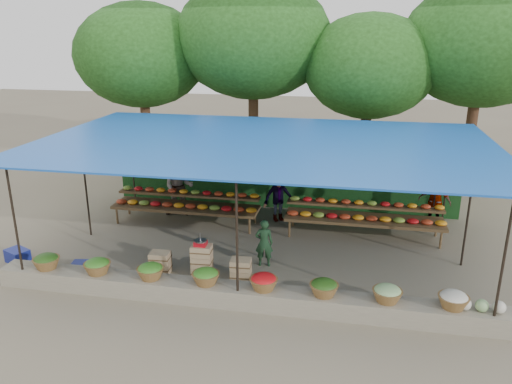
% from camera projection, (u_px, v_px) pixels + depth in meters
% --- Properties ---
extents(ground, '(60.00, 60.00, 0.00)m').
position_uv_depth(ground, '(263.00, 249.00, 12.78)').
color(ground, '#6C614F').
rests_on(ground, ground).
extents(stone_curb, '(10.60, 0.55, 0.40)m').
position_uv_depth(stone_curb, '(239.00, 296.00, 10.16)').
color(stone_curb, '#70695A').
rests_on(stone_curb, ground).
extents(stall_canopy, '(10.80, 6.60, 2.82)m').
position_uv_depth(stall_canopy, '(264.00, 146.00, 11.99)').
color(stall_canopy, black).
rests_on(stall_canopy, ground).
extents(produce_baskets, '(8.98, 0.58, 0.34)m').
position_uv_depth(produce_baskets, '(234.00, 279.00, 10.06)').
color(produce_baskets, brown).
rests_on(produce_baskets, stone_curb).
extents(netting_backdrop, '(10.60, 0.06, 2.50)m').
position_uv_depth(netting_backdrop, '(282.00, 169.00, 15.32)').
color(netting_backdrop, '#1C4F1C').
rests_on(netting_backdrop, ground).
extents(tree_row, '(16.51, 5.50, 7.12)m').
position_uv_depth(tree_row, '(311.00, 49.00, 16.89)').
color(tree_row, '#3D2816').
rests_on(tree_row, ground).
extents(fruit_table_left, '(4.21, 0.95, 0.93)m').
position_uv_depth(fruit_table_left, '(186.00, 203.00, 14.30)').
color(fruit_table_left, '#4C311E').
rests_on(fruit_table_left, ground).
extents(fruit_table_right, '(4.21, 0.95, 0.93)m').
position_uv_depth(fruit_table_right, '(364.00, 215.00, 13.39)').
color(fruit_table_right, '#4C311E').
rests_on(fruit_table_right, ground).
extents(crate_counter, '(2.37, 0.36, 0.77)m').
position_uv_depth(crate_counter, '(201.00, 264.00, 11.27)').
color(crate_counter, tan).
rests_on(crate_counter, ground).
extents(weighing_scale, '(0.28, 0.28, 0.30)m').
position_uv_depth(weighing_scale, '(201.00, 243.00, 11.10)').
color(weighing_scale, red).
rests_on(weighing_scale, crate_counter).
extents(vendor_seated, '(0.46, 0.34, 1.17)m').
position_uv_depth(vendor_seated, '(264.00, 243.00, 11.71)').
color(vendor_seated, '#19371E').
rests_on(vendor_seated, ground).
extents(customer_left, '(0.98, 0.82, 1.80)m').
position_uv_depth(customer_left, '(179.00, 187.00, 14.79)').
color(customer_left, slate).
rests_on(customer_left, ground).
extents(customer_mid, '(1.14, 1.02, 1.53)m').
position_uv_depth(customer_mid, '(279.00, 196.00, 14.43)').
color(customer_mid, slate).
rests_on(customer_mid, ground).
extents(customer_right, '(0.96, 0.62, 1.51)m').
position_uv_depth(customer_right, '(434.00, 202.00, 13.96)').
color(customer_right, slate).
rests_on(customer_right, ground).
extents(blue_crate_front, '(0.65, 0.58, 0.33)m').
position_uv_depth(blue_crate_front, '(18.00, 256.00, 12.01)').
color(blue_crate_front, navy).
rests_on(blue_crate_front, ground).
extents(blue_crate_back, '(0.57, 0.45, 0.31)m').
position_uv_depth(blue_crate_back, '(84.00, 269.00, 11.39)').
color(blue_crate_back, navy).
rests_on(blue_crate_back, ground).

